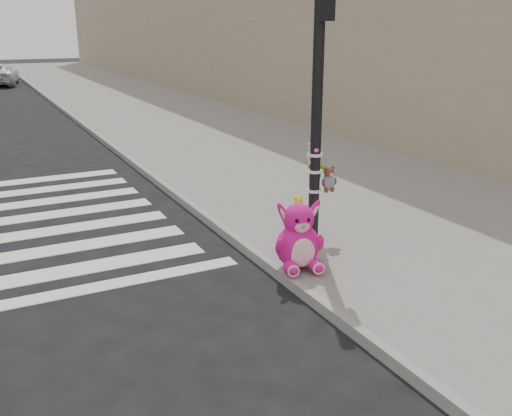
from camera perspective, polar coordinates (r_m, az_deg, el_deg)
ground at (r=6.39m, az=-5.76°, el=-12.91°), size 120.00×120.00×0.00m
sidewalk_near at (r=16.97m, az=-2.38°, el=6.90°), size 7.00×80.00×0.14m
curb_edge at (r=15.88m, az=-13.82°, el=5.65°), size 0.12×80.00×0.15m
signal_pole at (r=8.45m, az=6.11°, el=7.85°), size 0.67×0.50×4.00m
pink_bunny at (r=7.61m, az=4.27°, el=-3.27°), size 0.72×0.80×0.95m
red_teddy at (r=7.69m, az=4.44°, el=-5.37°), size 0.17×0.15×0.20m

